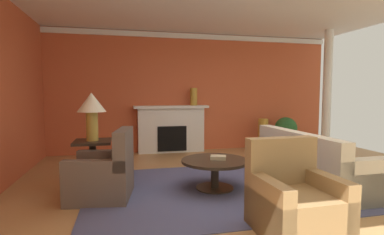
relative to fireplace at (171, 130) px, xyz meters
name	(u,v)px	position (x,y,z in m)	size (l,w,h in m)	color
ground_plane	(238,189)	(0.52, -3.02, -0.54)	(8.82, 8.82, 0.00)	tan
wall_fireplace	(190,92)	(0.52, 0.21, 0.92)	(7.39, 0.12, 2.91)	#C65633
crown_moulding	(191,36)	(0.52, 0.13, 2.29)	(7.39, 0.08, 0.12)	white
area_rug	(215,189)	(0.18, -2.95, -0.54)	(3.73, 2.75, 0.01)	#4C517A
fireplace	(171,130)	(0.00, 0.00, 0.00)	(1.80, 0.35, 1.14)	white
sofa	(313,166)	(1.74, -3.11, -0.24)	(0.92, 2.11, 0.85)	beige
armchair_near_window	(104,176)	(-1.42, -2.95, -0.23)	(0.92, 0.92, 0.95)	brown
armchair_facing_fireplace	(294,203)	(0.56, -4.46, -0.23)	(0.81, 0.81, 0.95)	#9E7A4C
coffee_table	(215,167)	(0.18, -2.95, -0.21)	(1.00, 1.00, 0.45)	#2D2319
side_table	(93,159)	(-1.62, -2.29, -0.14)	(0.56, 0.56, 0.70)	#2D2319
table_lamp	(92,107)	(-1.62, -2.29, 0.68)	(0.44, 0.44, 0.75)	#B28E38
vase_mantel_right	(194,97)	(0.55, -0.05, 0.81)	(0.17, 0.17, 0.42)	#B7892D
vase_tall_corner	(263,135)	(2.29, -0.30, -0.14)	(0.25, 0.25, 0.80)	#B7892D
book_red_cover	(218,157)	(0.23, -2.93, -0.06)	(0.23, 0.18, 0.05)	tan
potted_plant	(286,131)	(2.89, -0.36, -0.05)	(0.56, 0.56, 0.83)	#A8754C
column_white	(327,92)	(3.61, -0.94, 0.92)	(0.20, 0.20, 2.91)	white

